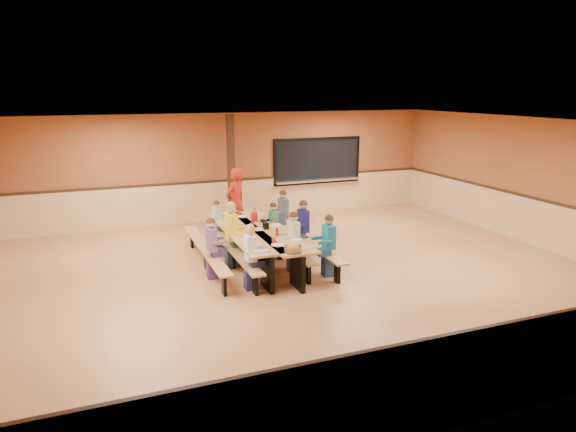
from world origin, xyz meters
name	(u,v)px	position (x,y,z in m)	size (l,w,h in m)	color
ground	(300,276)	(0.00, 0.00, 0.00)	(12.00, 12.00, 0.00)	#A1653D
room_envelope	(300,243)	(0.00, 0.00, 0.69)	(12.04, 10.04, 3.02)	brown
kitchen_pass_through	(317,163)	(2.60, 4.96, 1.49)	(2.78, 0.28, 1.38)	black
structural_post	(231,170)	(-0.20, 4.40, 1.50)	(0.18, 0.18, 3.00)	black
cafeteria_table_main	(270,239)	(-0.29, 0.97, 0.53)	(1.91, 3.70, 0.74)	#B58748
cafeteria_table_second	(244,240)	(-0.83, 1.14, 0.53)	(1.91, 3.70, 0.74)	#B58748
seated_child_white_left	(251,258)	(-1.11, -0.31, 0.62)	(0.38, 0.31, 1.23)	white
seated_adult_yellow	(232,235)	(-1.11, 1.02, 0.68)	(0.45, 0.36, 1.37)	yellow
seated_child_grey_left	(217,225)	(-1.11, 2.34, 0.57)	(0.34, 0.28, 1.14)	#ADADAD
seated_child_teal_right	(329,246)	(0.54, -0.18, 0.62)	(0.38, 0.31, 1.24)	#167291
seated_child_navy_right	(303,229)	(0.54, 1.12, 0.63)	(0.40, 0.32, 1.26)	#16174E
seated_child_char_right	(283,216)	(0.54, 2.38, 0.63)	(0.39, 0.32, 1.26)	#4B4E55
seated_child_purple_sec	(212,249)	(-1.65, 0.51, 0.60)	(0.37, 0.30, 1.21)	#704A7C
seated_child_green_sec	(273,228)	(0.00, 1.58, 0.58)	(0.35, 0.28, 1.16)	#317D5D
seated_child_tan_sec	(294,242)	(0.00, 0.34, 0.61)	(0.38, 0.31, 1.22)	beige
standing_woman	(236,202)	(-0.42, 3.21, 0.88)	(0.64, 0.42, 1.75)	red
punch_pitcher	(254,217)	(-0.40, 1.74, 0.85)	(0.16, 0.16, 0.22)	red
chip_bowl	(293,248)	(-0.41, -0.65, 0.81)	(0.32, 0.32, 0.15)	orange
napkin_dispenser	(266,226)	(-0.35, 1.06, 0.80)	(0.10, 0.14, 0.13)	black
condiment_mustard	(271,230)	(-0.38, 0.68, 0.82)	(0.06, 0.06, 0.17)	yellow
condiment_ketchup	(277,232)	(-0.31, 0.47, 0.82)	(0.06, 0.06, 0.17)	#B2140F
table_paddle	(266,216)	(-0.18, 1.58, 0.88)	(0.16, 0.16, 0.56)	black
place_settings	(270,227)	(-0.29, 0.97, 0.80)	(0.65, 3.30, 0.11)	beige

